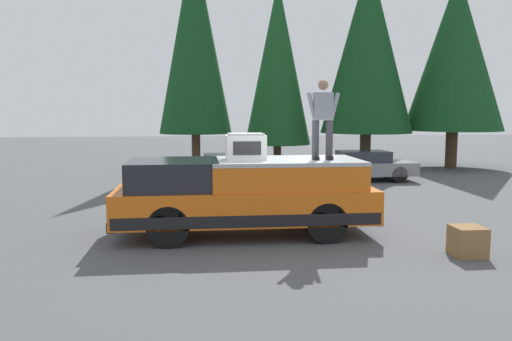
% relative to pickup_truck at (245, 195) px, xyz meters
% --- Properties ---
extents(ground_plane, '(90.00, 90.00, 0.00)m').
position_rel_pickup_truck_xyz_m(ground_plane, '(0.18, -0.72, -0.87)').
color(ground_plane, '#4C4F51').
extents(pickup_truck, '(2.01, 5.54, 1.65)m').
position_rel_pickup_truck_xyz_m(pickup_truck, '(0.00, 0.00, 0.00)').
color(pickup_truck, orange).
rests_on(pickup_truck, ground).
extents(compressor_unit, '(0.65, 0.84, 0.56)m').
position_rel_pickup_truck_xyz_m(compressor_unit, '(0.06, -0.02, 1.05)').
color(compressor_unit, white).
rests_on(compressor_unit, pickup_truck).
extents(person_on_truck_bed, '(0.29, 0.72, 1.69)m').
position_rel_pickup_truck_xyz_m(person_on_truck_bed, '(-0.23, -1.63, 1.68)').
color(person_on_truck_bed, '#333338').
rests_on(person_on_truck_bed, pickup_truck).
extents(parked_car_grey, '(1.64, 4.10, 1.16)m').
position_rel_pickup_truck_xyz_m(parked_car_grey, '(8.21, -5.25, -0.29)').
color(parked_car_grey, gray).
rests_on(parked_car_grey, ground).
extents(parked_car_maroon, '(1.64, 4.10, 1.16)m').
position_rel_pickup_truck_xyz_m(parked_car_maroon, '(7.40, -0.06, -0.29)').
color(parked_car_maroon, maroon).
rests_on(parked_car_maroon, ground).
extents(wooden_crate, '(0.56, 0.56, 0.56)m').
position_rel_pickup_truck_xyz_m(wooden_crate, '(-2.11, -3.95, -0.59)').
color(wooden_crate, olive).
rests_on(wooden_crate, ground).
extents(conifer_far_left, '(4.53, 4.53, 9.08)m').
position_rel_pickup_truck_xyz_m(conifer_far_left, '(12.27, -10.99, 4.54)').
color(conifer_far_left, '#4C3826').
rests_on(conifer_far_left, ground).
extents(conifer_left, '(4.25, 4.25, 9.69)m').
position_rel_pickup_truck_xyz_m(conifer_left, '(12.55, -6.85, 4.79)').
color(conifer_left, '#4C3826').
rests_on(conifer_left, ground).
extents(conifer_center_left, '(3.21, 3.21, 8.99)m').
position_rel_pickup_truck_xyz_m(conifer_center_left, '(14.04, -2.87, 4.15)').
color(conifer_center_left, '#4C3826').
rests_on(conifer_center_left, ground).
extents(conifer_center_right, '(3.23, 3.23, 10.24)m').
position_rel_pickup_truck_xyz_m(conifer_center_right, '(12.31, 1.11, 5.08)').
color(conifer_center_right, '#4C3826').
rests_on(conifer_center_right, ground).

